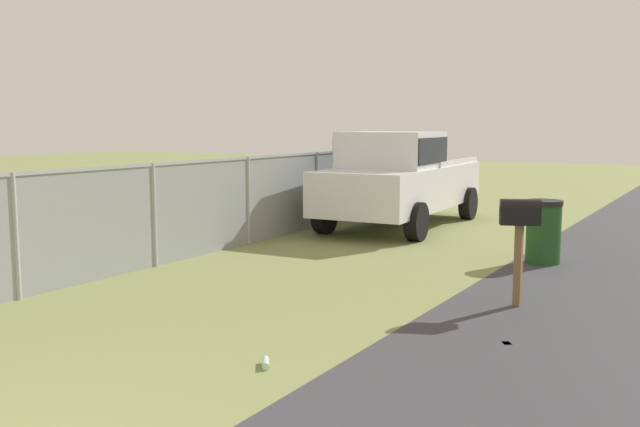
# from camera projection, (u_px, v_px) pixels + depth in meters

# --- Properties ---
(mailbox) EXTENTS (0.37, 0.52, 1.35)m
(mailbox) POSITION_uv_depth(u_px,v_px,m) (520.00, 221.00, 8.65)
(mailbox) COLOR brown
(mailbox) RESTS_ON ground
(pickup_truck) EXTENTS (5.46, 2.50, 2.09)m
(pickup_truck) POSITION_uv_depth(u_px,v_px,m) (399.00, 177.00, 15.37)
(pickup_truck) COLOR silver
(pickup_truck) RESTS_ON ground
(trash_bin) EXTENTS (0.58, 0.58, 1.03)m
(trash_bin) POSITION_uv_depth(u_px,v_px,m) (543.00, 232.00, 11.43)
(trash_bin) COLOR #1E4C1E
(trash_bin) RESTS_ON ground
(fence_section) EXTENTS (17.45, 0.07, 1.65)m
(fence_section) POSITION_uv_depth(u_px,v_px,m) (205.00, 203.00, 12.17)
(fence_section) COLOR #9EA3A8
(fence_section) RESTS_ON ground
(litter_wrapper_by_mailbox) EXTENTS (0.15, 0.14, 0.01)m
(litter_wrapper_by_mailbox) POSITION_uv_depth(u_px,v_px,m) (507.00, 343.00, 7.30)
(litter_wrapper_by_mailbox) COLOR silver
(litter_wrapper_by_mailbox) RESTS_ON ground
(litter_bottle_midfield_b) EXTENTS (0.22, 0.19, 0.07)m
(litter_bottle_midfield_b) POSITION_uv_depth(u_px,v_px,m) (266.00, 363.00, 6.60)
(litter_bottle_midfield_b) COLOR #B2D8BF
(litter_bottle_midfield_b) RESTS_ON ground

